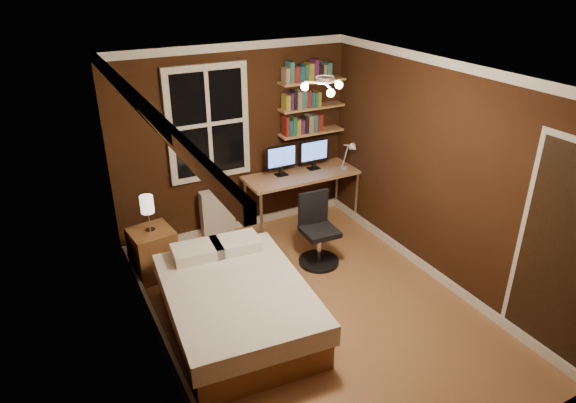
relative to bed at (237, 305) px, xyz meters
name	(u,v)px	position (x,y,z in m)	size (l,w,h in m)	color
floor	(313,308)	(0.83, -0.10, -0.27)	(4.20, 4.20, 0.00)	#94613B
wall_back	(234,142)	(0.83, 2.00, 0.98)	(3.20, 0.04, 2.50)	black
wall_left	(151,242)	(-0.77, -0.10, 0.98)	(0.04, 4.20, 2.50)	black
wall_right	(441,175)	(2.43, -0.10, 0.98)	(0.04, 4.20, 2.50)	black
ceiling	(319,74)	(0.83, -0.10, 2.23)	(3.20, 4.20, 0.02)	white
window	(208,124)	(0.48, 1.96, 1.28)	(1.06, 0.06, 1.46)	silver
door	(561,259)	(2.42, -1.65, 0.76)	(0.03, 0.82, 2.05)	black
ceiling_fixture	(325,88)	(0.83, -0.20, 2.13)	(0.44, 0.44, 0.18)	beige
bookshelf_lower	(311,132)	(1.91, 1.88, 0.98)	(0.92, 0.22, 0.03)	tan
books_row_lower	(311,123)	(1.91, 1.88, 1.11)	(0.54, 0.16, 0.23)	maroon
bookshelf_middle	(312,107)	(1.91, 1.88, 1.33)	(0.92, 0.22, 0.03)	tan
books_row_middle	(312,98)	(1.91, 1.88, 1.46)	(0.54, 0.16, 0.23)	navy
bookshelf_upper	(312,81)	(1.91, 1.88, 1.68)	(0.92, 0.22, 0.03)	tan
books_row_upper	(312,71)	(1.91, 1.88, 1.81)	(0.60, 0.16, 0.23)	#295F37
bed	(237,305)	(0.00, 0.00, 0.00)	(1.48, 1.95, 0.63)	brown
nightstand	(153,253)	(-0.50, 1.35, 0.02)	(0.47, 0.47, 0.59)	brown
bedside_lamp	(148,214)	(-0.50, 1.35, 0.53)	(0.15, 0.15, 0.43)	white
radiator	(217,213)	(0.50, 1.88, 0.07)	(0.44, 0.16, 0.67)	silver
desk	(302,178)	(1.67, 1.68, 0.43)	(1.60, 0.60, 0.76)	tan
monitor_left	(281,160)	(1.39, 1.76, 0.70)	(0.44, 0.12, 0.42)	black
monitor_right	(314,154)	(1.89, 1.76, 0.70)	(0.44, 0.12, 0.42)	black
desk_lamp	(349,155)	(2.29, 1.50, 0.71)	(0.14, 0.32, 0.44)	silver
office_chair	(318,238)	(1.35, 0.70, 0.06)	(0.49, 0.49, 0.90)	black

